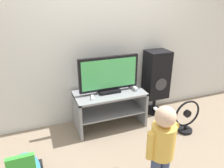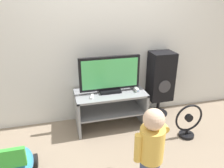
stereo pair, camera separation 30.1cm
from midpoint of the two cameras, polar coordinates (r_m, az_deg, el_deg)
name	(u,v)px [view 2 (the right image)]	position (r m, az deg, el deg)	size (l,w,h in m)	color
ground_plane	(115,134)	(3.23, 3.43, -12.99)	(16.00, 16.00, 0.00)	gray
wall_back	(104,36)	(3.24, 0.71, 12.32)	(10.00, 0.06, 2.60)	silver
tv_stand	(110,104)	(3.25, 2.20, -5.33)	(1.02, 0.51, 0.55)	gray
television	(110,75)	(3.08, 2.20, 2.33)	(0.87, 0.20, 0.53)	black
game_console	(136,89)	(3.26, 8.85, -1.26)	(0.04, 0.19, 0.05)	white
remote_primary	(92,97)	(3.01, -2.45, -3.35)	(0.07, 0.13, 0.03)	white
child	(151,144)	(2.22, 14.25, -15.13)	(0.36, 0.52, 0.94)	#3F4C72
speaker_tower	(161,77)	(3.56, 14.97, 1.63)	(0.37, 0.33, 1.06)	black
floor_fan	(188,122)	(3.29, 21.83, -9.37)	(0.41, 0.21, 0.50)	black
ride_on_toy	(18,165)	(2.61, -20.25, -19.32)	(0.36, 0.54, 0.51)	#338CD1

